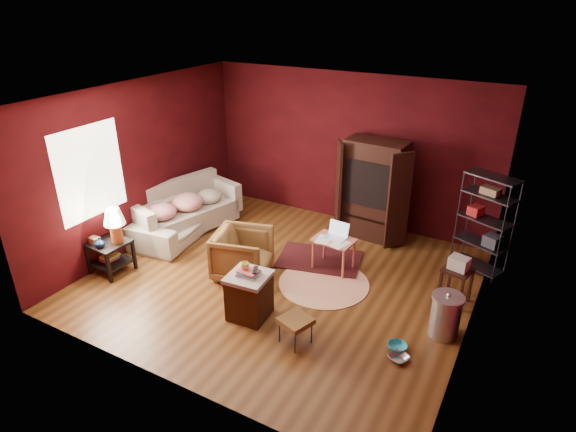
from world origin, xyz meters
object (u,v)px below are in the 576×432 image
object	(u,v)px
hamper	(249,295)
side_table	(112,234)
sofa	(184,207)
wire_shelving	(486,220)
armchair	(242,252)
laptop_desk	(334,242)
tv_armoire	(373,188)

from	to	relation	value
hamper	side_table	bearing A→B (deg)	-179.23
sofa	hamper	world-z (taller)	sofa
wire_shelving	hamper	bearing A→B (deg)	-108.87
armchair	laptop_desk	xyz separation A→B (m)	(1.16, 0.86, 0.07)
hamper	tv_armoire	size ratio (longest dim) A/B	0.42
sofa	hamper	bearing A→B (deg)	-130.54
armchair	side_table	xyz separation A→B (m)	(-1.83, -0.86, 0.23)
armchair	tv_armoire	size ratio (longest dim) A/B	0.47
hamper	laptop_desk	distance (m)	1.77
hamper	armchair	bearing A→B (deg)	128.68
tv_armoire	wire_shelving	distance (m)	1.95
tv_armoire	hamper	bearing A→B (deg)	-96.91
side_table	tv_armoire	bearing A→B (deg)	45.05
laptop_desk	tv_armoire	world-z (taller)	tv_armoire
armchair	side_table	bearing A→B (deg)	100.26
tv_armoire	sofa	bearing A→B (deg)	-150.89
side_table	sofa	bearing A→B (deg)	89.83
armchair	wire_shelving	size ratio (longest dim) A/B	0.52
laptop_desk	tv_armoire	bearing A→B (deg)	90.94
hamper	tv_armoire	bearing A→B (deg)	78.81
hamper	laptop_desk	xyz separation A→B (m)	(0.50, 1.69, 0.14)
tv_armoire	side_table	bearing A→B (deg)	-130.68
hamper	wire_shelving	bearing A→B (deg)	47.44
laptop_desk	side_table	bearing A→B (deg)	-144.70
sofa	tv_armoire	bearing A→B (deg)	-72.32
sofa	armchair	world-z (taller)	sofa
hamper	laptop_desk	world-z (taller)	laptop_desk
sofa	side_table	bearing A→B (deg)	172.66
sofa	laptop_desk	bearing A→B (deg)	-96.25
armchair	laptop_desk	distance (m)	1.45
sofa	wire_shelving	distance (m)	5.16
sofa	tv_armoire	xyz separation A→B (m)	(3.10, 1.43, 0.47)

